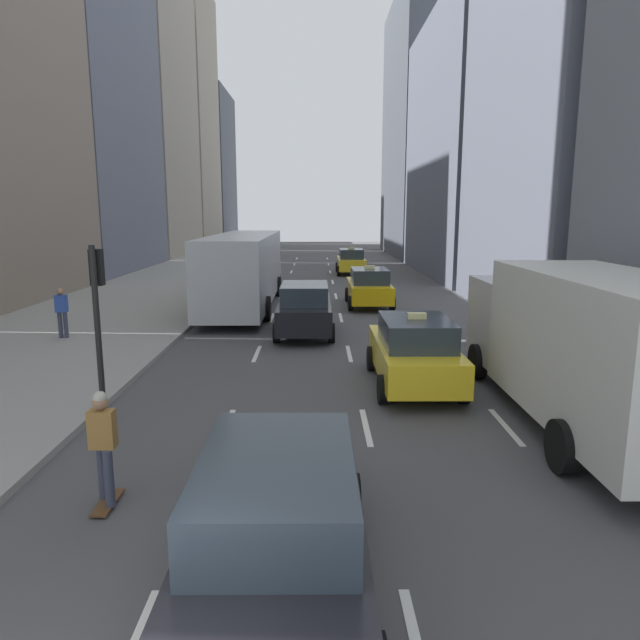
# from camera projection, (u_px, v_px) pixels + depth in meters

# --- Properties ---
(sidewalk_left) EXTENTS (8.00, 66.00, 0.15)m
(sidewalk_left) POSITION_uv_depth(u_px,v_px,m) (153.00, 292.00, 29.98)
(sidewalk_left) COLOR gray
(sidewalk_left) RESTS_ON ground
(lane_markings) EXTENTS (5.72, 56.00, 0.01)m
(lane_markings) POSITION_uv_depth(u_px,v_px,m) (338.00, 306.00, 26.12)
(lane_markings) COLOR white
(lane_markings) RESTS_ON ground
(building_row_left) EXTENTS (6.00, 88.02, 37.98)m
(building_row_left) POSITION_uv_depth(u_px,v_px,m) (106.00, 68.00, 42.24)
(building_row_left) COLOR slate
(building_row_left) RESTS_ON ground
(building_row_right) EXTENTS (6.00, 62.27, 32.92)m
(building_row_right) POSITION_uv_depth(u_px,v_px,m) (504.00, 64.00, 31.44)
(building_row_right) COLOR gray
(building_row_right) RESTS_ON ground
(taxi_lead) EXTENTS (2.02, 4.40, 1.87)m
(taxi_lead) POSITION_uv_depth(u_px,v_px,m) (351.00, 261.00, 39.46)
(taxi_lead) COLOR yellow
(taxi_lead) RESTS_ON ground
(taxi_second) EXTENTS (2.02, 4.40, 1.87)m
(taxi_second) POSITION_uv_depth(u_px,v_px,m) (369.00, 287.00, 25.86)
(taxi_second) COLOR yellow
(taxi_second) RESTS_ON ground
(taxi_third) EXTENTS (2.02, 4.40, 1.87)m
(taxi_third) POSITION_uv_depth(u_px,v_px,m) (414.00, 351.00, 13.92)
(taxi_third) COLOR yellow
(taxi_third) RESTS_ON ground
(sedan_black_near) EXTENTS (2.02, 4.63, 1.80)m
(sedan_black_near) POSITION_uv_depth(u_px,v_px,m) (305.00, 308.00, 19.90)
(sedan_black_near) COLOR black
(sedan_black_near) RESTS_ON ground
(sedan_silver_behind) EXTENTS (2.02, 4.95, 1.77)m
(sedan_silver_behind) POSITION_uv_depth(u_px,v_px,m) (279.00, 522.00, 6.21)
(sedan_silver_behind) COLOR black
(sedan_silver_behind) RESTS_ON ground
(city_bus) EXTENTS (2.80, 11.61, 3.25)m
(city_bus) POSITION_uv_depth(u_px,v_px,m) (244.00, 268.00, 25.23)
(city_bus) COLOR #B7BCC1
(city_bus) RESTS_ON ground
(box_truck) EXTENTS (2.58, 8.40, 3.15)m
(box_truck) POSITION_uv_depth(u_px,v_px,m) (580.00, 342.00, 11.22)
(box_truck) COLOR silver
(box_truck) RESTS_ON ground
(skateboarder) EXTENTS (0.36, 0.80, 1.75)m
(skateboarder) POSITION_uv_depth(u_px,v_px,m) (103.00, 444.00, 8.16)
(skateboarder) COLOR brown
(skateboarder) RESTS_ON ground
(pedestrian_far_walking) EXTENTS (0.36, 0.22, 1.65)m
(pedestrian_far_walking) POSITION_uv_depth(u_px,v_px,m) (62.00, 310.00, 18.62)
(pedestrian_far_walking) COLOR #383D51
(pedestrian_far_walking) RESTS_ON sidewalk_left
(traffic_light_pole) EXTENTS (0.24, 0.42, 3.60)m
(traffic_light_pole) POSITION_uv_depth(u_px,v_px,m) (98.00, 305.00, 11.34)
(traffic_light_pole) COLOR black
(traffic_light_pole) RESTS_ON ground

